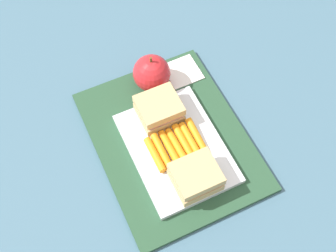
{
  "coord_description": "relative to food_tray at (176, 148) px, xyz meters",
  "views": [
    {
      "loc": [
        -0.36,
        0.18,
        0.77
      ],
      "look_at": [
        0.01,
        0.0,
        0.04
      ],
      "focal_mm": 47.07,
      "sensor_mm": 36.0,
      "label": 1
    }
  ],
  "objects": [
    {
      "name": "ground_plane",
      "position": [
        0.03,
        0.0,
        -0.02
      ],
      "size": [
        2.4,
        2.4,
        0.0
      ],
      "primitive_type": "plane",
      "color": "#42667A"
    },
    {
      "name": "lunchbag_mat",
      "position": [
        0.03,
        0.0,
        -0.01
      ],
      "size": [
        0.36,
        0.28,
        0.01
      ],
      "primitive_type": "cube",
      "color": "#284C33",
      "rests_on": "ground_plane"
    },
    {
      "name": "food_tray",
      "position": [
        0.0,
        0.0,
        0.0
      ],
      "size": [
        0.23,
        0.17,
        0.01
      ],
      "primitive_type": "cube",
      "color": "white",
      "rests_on": "lunchbag_mat"
    },
    {
      "name": "sandwich_half_left",
      "position": [
        -0.08,
        0.0,
        0.03
      ],
      "size": [
        0.07,
        0.08,
        0.04
      ],
      "color": "tan",
      "rests_on": "food_tray"
    },
    {
      "name": "sandwich_half_right",
      "position": [
        0.08,
        0.0,
        0.03
      ],
      "size": [
        0.07,
        0.08,
        0.04
      ],
      "color": "tan",
      "rests_on": "food_tray"
    },
    {
      "name": "carrot_sticks_bundle",
      "position": [
        0.0,
        0.0,
        0.01
      ],
      "size": [
        0.08,
        0.1,
        0.02
      ],
      "color": "orange",
      "rests_on": "food_tray"
    },
    {
      "name": "apple",
      "position": [
        0.16,
        -0.02,
        0.03
      ],
      "size": [
        0.08,
        0.08,
        0.09
      ],
      "color": "red",
      "rests_on": "lunchbag_mat"
    },
    {
      "name": "paper_napkin",
      "position": [
        0.16,
        -0.09,
        -0.0
      ],
      "size": [
        0.07,
        0.07,
        0.0
      ],
      "primitive_type": "cube",
      "rotation": [
        0.0,
        0.0,
        0.01
      ],
      "color": "white",
      "rests_on": "lunchbag_mat"
    }
  ]
}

